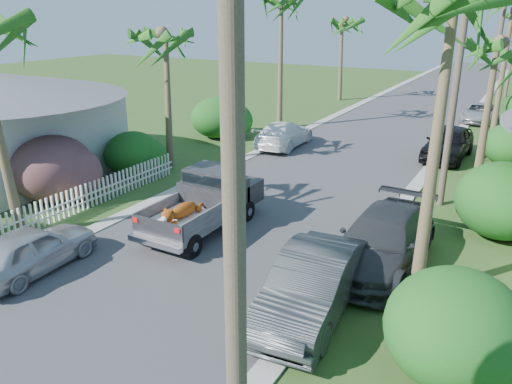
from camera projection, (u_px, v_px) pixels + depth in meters
The scene contains 24 objects.
ground at pixel (76, 341), 11.38m from camera, with size 120.00×120.00×0.00m, color #30511E.
road at pixel (385, 129), 31.82m from camera, with size 8.00×100.00×0.02m, color #38383A.
curb_left at pixel (322, 122), 33.80m from camera, with size 0.60×100.00×0.06m, color #A5A39E.
curb_right at pixel (456, 137), 29.81m from camera, with size 0.60×100.00×0.06m, color #A5A39E.
pickup_truck at pixel (209, 199), 17.10m from camera, with size 1.98×5.12×2.06m.
parked_car_rn at pixel (311, 286), 12.12m from camera, with size 1.68×4.81×1.59m, color #333739.
parked_car_rm at pixel (382, 241), 14.51m from camera, with size 2.21×5.45×1.58m, color #333538.
parked_car_rf at pixel (448, 143), 25.21m from camera, with size 1.93×4.79×1.63m, color black.
parked_car_rd at pixel (480, 113), 33.76m from camera, with size 2.01×4.37×1.21m, color #B7BABF.
parked_car_ln at pixel (31, 250), 14.21m from camera, with size 1.59×3.95×1.34m, color #B9BBC0.
parked_car_lf at pixel (284, 134), 27.49m from camera, with size 1.94×4.77×1.38m, color white.
palm_l_b at pixel (164, 34), 22.25m from camera, with size 4.40×4.40×7.40m.
palm_l_d at pixel (343, 20), 40.00m from camera, with size 4.40×4.40×7.70m.
palm_r_b at pixel (498, 44), 18.55m from camera, with size 4.40×4.40×7.20m.
shrub_l_b at pixel (53, 169), 19.46m from camera, with size 3.00×3.30×2.60m, color #9D1659.
shrub_l_c at pixel (132, 153), 22.65m from camera, with size 2.40×2.64×2.00m, color #194614.
shrub_l_d at pixel (219, 117), 29.40m from camera, with size 3.20×3.52×2.40m, color #194614.
shrub_r_a at pixel (455, 328), 9.91m from camera, with size 2.80×3.08×2.30m, color #194614.
shrub_r_b at pixel (503, 200), 16.33m from camera, with size 3.00×3.30×2.50m, color #194614.
shrub_r_c at pixel (512, 145), 23.89m from camera, with size 2.60×2.86×2.10m, color #194614.
picket_fence at pixel (78, 200), 18.49m from camera, with size 0.10×11.00×1.00m, color white.
utility_pole_a at pixel (235, 246), 5.58m from camera, with size 1.60×0.26×9.00m.
utility_pole_b at pixel (456, 85), 17.84m from camera, with size 1.60×0.26×9.00m.
utility_pole_c at pixel (497, 55), 30.11m from camera, with size 1.60×0.26×9.00m.
Camera 1 is at (8.29, -6.26, 7.07)m, focal length 35.00 mm.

